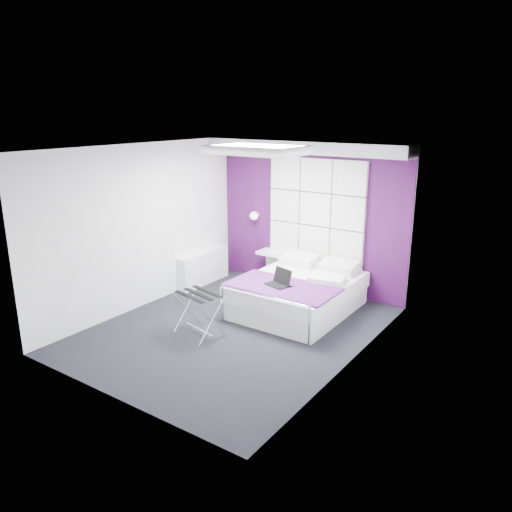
{
  "coord_description": "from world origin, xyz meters",
  "views": [
    {
      "loc": [
        4.05,
        -5.33,
        3.08
      ],
      "look_at": [
        0.14,
        0.35,
        1.06
      ],
      "focal_mm": 35.0,
      "sensor_mm": 36.0,
      "label": 1
    }
  ],
  "objects_px": {
    "wall_lamp": "(255,215)",
    "luggage_rack": "(199,314)",
    "nightstand": "(272,253)",
    "laptop": "(280,281)",
    "radiator": "(203,268)",
    "bed": "(298,293)"
  },
  "relations": [
    {
      "from": "wall_lamp",
      "to": "luggage_rack",
      "type": "bearing_deg",
      "value": -73.48
    },
    {
      "from": "radiator",
      "to": "bed",
      "type": "bearing_deg",
      "value": -4.01
    },
    {
      "from": "laptop",
      "to": "bed",
      "type": "bearing_deg",
      "value": 98.53
    },
    {
      "from": "laptop",
      "to": "radiator",
      "type": "bearing_deg",
      "value": -179.63
    },
    {
      "from": "radiator",
      "to": "laptop",
      "type": "height_order",
      "value": "laptop"
    },
    {
      "from": "bed",
      "to": "nightstand",
      "type": "bearing_deg",
      "value": 140.61
    },
    {
      "from": "bed",
      "to": "nightstand",
      "type": "xyz_separation_m",
      "value": [
        -1.06,
        0.87,
        0.29
      ]
    },
    {
      "from": "radiator",
      "to": "bed",
      "type": "relative_size",
      "value": 0.61
    },
    {
      "from": "bed",
      "to": "laptop",
      "type": "distance_m",
      "value": 0.57
    },
    {
      "from": "radiator",
      "to": "nightstand",
      "type": "xyz_separation_m",
      "value": [
        1.04,
        0.72,
        0.29
      ]
    },
    {
      "from": "bed",
      "to": "radiator",
      "type": "bearing_deg",
      "value": 175.99
    },
    {
      "from": "wall_lamp",
      "to": "nightstand",
      "type": "xyz_separation_m",
      "value": [
        0.4,
        -0.04,
        -0.63
      ]
    },
    {
      "from": "wall_lamp",
      "to": "laptop",
      "type": "distance_m",
      "value": 2.04
    },
    {
      "from": "nightstand",
      "to": "luggage_rack",
      "type": "distance_m",
      "value": 2.46
    },
    {
      "from": "radiator",
      "to": "bed",
      "type": "distance_m",
      "value": 2.1
    },
    {
      "from": "radiator",
      "to": "nightstand",
      "type": "distance_m",
      "value": 1.3
    },
    {
      "from": "nightstand",
      "to": "bed",
      "type": "bearing_deg",
      "value": -39.39
    },
    {
      "from": "luggage_rack",
      "to": "laptop",
      "type": "distance_m",
      "value": 1.31
    },
    {
      "from": "wall_lamp",
      "to": "bed",
      "type": "distance_m",
      "value": 1.95
    },
    {
      "from": "wall_lamp",
      "to": "luggage_rack",
      "type": "height_order",
      "value": "wall_lamp"
    },
    {
      "from": "nightstand",
      "to": "laptop",
      "type": "xyz_separation_m",
      "value": [
        0.99,
        -1.33,
        0.03
      ]
    },
    {
      "from": "radiator",
      "to": "laptop",
      "type": "relative_size",
      "value": 3.38
    }
  ]
}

